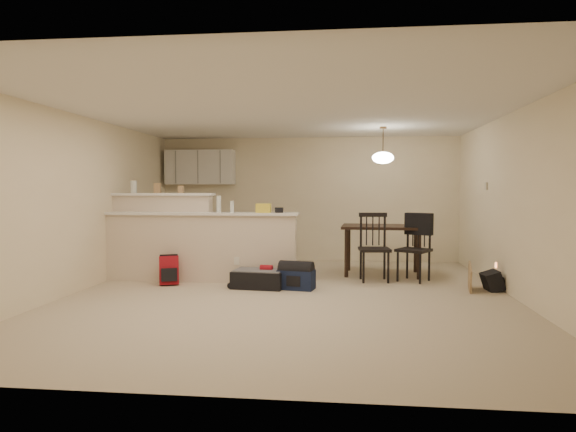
# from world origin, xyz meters

# --- Properties ---
(room) EXTENTS (7.00, 7.02, 2.50)m
(room) POSITION_xyz_m (0.00, 0.00, 1.25)
(room) COLOR beige
(room) RESTS_ON ground
(breakfast_bar) EXTENTS (3.08, 0.58, 1.39)m
(breakfast_bar) POSITION_xyz_m (-1.76, 0.98, 0.61)
(breakfast_bar) COLOR beige
(breakfast_bar) RESTS_ON ground
(upper_cabinets) EXTENTS (1.40, 0.34, 0.70)m
(upper_cabinets) POSITION_xyz_m (-2.20, 3.32, 1.90)
(upper_cabinets) COLOR white
(upper_cabinets) RESTS_ON room
(kitchen_counter) EXTENTS (1.80, 0.60, 0.90)m
(kitchen_counter) POSITION_xyz_m (-2.00, 3.19, 0.45)
(kitchen_counter) COLOR white
(kitchen_counter) RESTS_ON ground
(thermostat) EXTENTS (0.02, 0.12, 0.12)m
(thermostat) POSITION_xyz_m (2.98, 1.55, 1.50)
(thermostat) COLOR beige
(thermostat) RESTS_ON room
(jar) EXTENTS (0.10, 0.10, 0.20)m
(jar) POSITION_xyz_m (-2.69, 1.12, 1.49)
(jar) COLOR silver
(jar) RESTS_ON breakfast_bar
(cereal_box) EXTENTS (0.10, 0.07, 0.16)m
(cereal_box) POSITION_xyz_m (-2.29, 1.12, 1.47)
(cereal_box) COLOR #A88356
(cereal_box) RESTS_ON breakfast_bar
(small_box) EXTENTS (0.08, 0.06, 0.12)m
(small_box) POSITION_xyz_m (-1.89, 1.12, 1.45)
(small_box) COLOR #A88356
(small_box) RESTS_ON breakfast_bar
(bottle_a) EXTENTS (0.07, 0.07, 0.26)m
(bottle_a) POSITION_xyz_m (-1.21, 0.90, 1.22)
(bottle_a) COLOR silver
(bottle_a) RESTS_ON breakfast_bar
(bottle_b) EXTENTS (0.06, 0.06, 0.18)m
(bottle_b) POSITION_xyz_m (-1.00, 0.90, 1.18)
(bottle_b) COLOR silver
(bottle_b) RESTS_ON breakfast_bar
(bag_lump) EXTENTS (0.22, 0.18, 0.14)m
(bag_lump) POSITION_xyz_m (-0.50, 0.90, 1.16)
(bag_lump) COLOR #A88356
(bag_lump) RESTS_ON breakfast_bar
(pouch) EXTENTS (0.12, 0.10, 0.08)m
(pouch) POSITION_xyz_m (-0.26, 0.90, 1.13)
(pouch) COLOR #A88356
(pouch) RESTS_ON breakfast_bar
(dining_table) EXTENTS (1.39, 0.97, 0.84)m
(dining_table) POSITION_xyz_m (1.38, 1.84, 0.74)
(dining_table) COLOR black
(dining_table) RESTS_ON ground
(pendant_lamp) EXTENTS (0.36, 0.36, 0.62)m
(pendant_lamp) POSITION_xyz_m (1.38, 1.84, 1.99)
(pendant_lamp) COLOR brown
(pendant_lamp) RESTS_ON room
(dining_chair_near) EXTENTS (0.51, 0.49, 1.08)m
(dining_chair_near) POSITION_xyz_m (1.21, 1.20, 0.54)
(dining_chair_near) COLOR black
(dining_chair_near) RESTS_ON ground
(dining_chair_far) EXTENTS (0.62, 0.61, 1.05)m
(dining_chair_far) POSITION_xyz_m (1.83, 1.27, 0.53)
(dining_chair_far) COLOR black
(dining_chair_far) RESTS_ON ground
(suitcase) EXTENTS (0.80, 0.56, 0.25)m
(suitcase) POSITION_xyz_m (-0.51, 0.48, 0.13)
(suitcase) COLOR black
(suitcase) RESTS_ON ground
(red_backpack) EXTENTS (0.33, 0.27, 0.43)m
(red_backpack) POSITION_xyz_m (-1.90, 0.55, 0.22)
(red_backpack) COLOR maroon
(red_backpack) RESTS_ON ground
(navy_duffel) EXTENTS (0.56, 0.38, 0.28)m
(navy_duffel) POSITION_xyz_m (0.05, 0.42, 0.14)
(navy_duffel) COLOR #121C3A
(navy_duffel) RESTS_ON ground
(black_daypack) EXTENTS (0.24, 0.32, 0.27)m
(black_daypack) POSITION_xyz_m (2.85, 0.61, 0.14)
(black_daypack) COLOR black
(black_daypack) RESTS_ON ground
(cardboard_sheet) EXTENTS (0.10, 0.48, 0.36)m
(cardboard_sheet) POSITION_xyz_m (2.53, 0.55, 0.18)
(cardboard_sheet) COLOR #A88356
(cardboard_sheet) RESTS_ON ground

